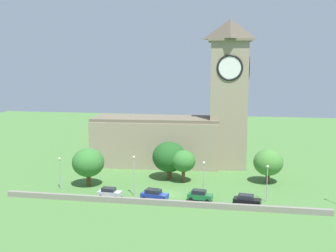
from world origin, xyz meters
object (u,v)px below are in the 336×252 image
(car_silver, at_px, (110,192))
(car_blue, at_px, (154,195))
(car_black, at_px, (247,200))
(streetlamp_west_mid, at_px, (134,169))
(streetlamp_west_end, at_px, (60,168))
(tree_riverside_west, at_px, (169,157))
(church, at_px, (184,122))
(tree_churchyard, at_px, (268,162))
(car_green, at_px, (200,195))
(tree_by_tower, at_px, (88,163))
(tree_riverside_east, at_px, (183,161))
(streetlamp_central, at_px, (204,173))
(streetlamp_east_mid, at_px, (267,177))

(car_silver, xyz_separation_m, car_blue, (8.15, 0.02, 0.07))
(car_black, relative_size, streetlamp_west_mid, 0.65)
(car_black, bearing_deg, streetlamp_west_end, 174.87)
(car_silver, bearing_deg, tree_riverside_west, 57.88)
(church, xyz_separation_m, tree_churchyard, (18.52, -11.71, -5.87))
(car_green, bearing_deg, car_silver, -176.56)
(car_green, height_order, tree_churchyard, tree_churchyard)
(car_silver, bearing_deg, car_black, -0.20)
(car_green, relative_size, tree_by_tower, 0.60)
(car_blue, xyz_separation_m, tree_riverside_east, (3.52, 11.67, 3.37))
(streetlamp_central, xyz_separation_m, tree_riverside_east, (-4.82, 8.41, -0.04))
(streetlamp_central, xyz_separation_m, streetlamp_east_mid, (10.97, -0.91, 0.02))
(tree_riverside_west, bearing_deg, streetlamp_central, -51.84)
(car_silver, height_order, tree_by_tower, tree_by_tower)
(car_blue, bearing_deg, streetlamp_central, 21.33)
(tree_by_tower, bearing_deg, car_blue, -22.93)
(streetlamp_central, height_order, tree_riverside_west, tree_riverside_west)
(streetlamp_west_mid, relative_size, tree_riverside_west, 0.95)
(car_green, bearing_deg, tree_riverside_east, 112.29)
(streetlamp_central, relative_size, streetlamp_east_mid, 0.99)
(streetlamp_central, distance_m, tree_riverside_east, 9.70)
(church, relative_size, tree_riverside_west, 4.68)
(streetlamp_east_mid, xyz_separation_m, tree_riverside_west, (-18.99, 11.12, 0.27))
(streetlamp_west_mid, bearing_deg, tree_by_tower, 156.80)
(church, distance_m, tree_by_tower, 25.99)
(car_silver, relative_size, tree_riverside_west, 0.55)
(car_silver, xyz_separation_m, tree_by_tower, (-6.19, 6.09, 3.74))
(streetlamp_east_mid, relative_size, tree_riverside_east, 0.99)
(tree_riverside_west, relative_size, tree_churchyard, 1.14)
(streetlamp_west_end, bearing_deg, tree_churchyard, 15.88)
(car_green, distance_m, streetlamp_west_end, 27.01)
(streetlamp_west_end, xyz_separation_m, tree_by_tower, (4.48, 3.05, 0.44))
(car_green, xyz_separation_m, streetlamp_west_end, (-26.74, 2.07, 3.23))
(church, bearing_deg, streetlamp_central, -73.50)
(streetlamp_west_end, relative_size, tree_by_tower, 0.83)
(tree_riverside_west, distance_m, tree_by_tower, 16.42)
(church, height_order, car_silver, church)
(streetlamp_east_mid, distance_m, tree_churchyard, 11.79)
(church, height_order, streetlamp_west_end, church)
(car_black, xyz_separation_m, tree_riverside_east, (-12.42, 11.78, 3.39))
(car_blue, height_order, car_black, car_blue)
(streetlamp_west_mid, relative_size, tree_riverside_east, 1.13)
(car_green, xyz_separation_m, streetlamp_west_mid, (-11.96, 0.71, 3.92))
(tree_riverside_east, bearing_deg, tree_churchyard, 8.31)
(tree_by_tower, relative_size, tree_riverside_east, 1.14)
(streetlamp_west_end, height_order, streetlamp_west_mid, streetlamp_west_mid)
(car_green, height_order, tree_riverside_west, tree_riverside_west)
(car_green, bearing_deg, streetlamp_west_mid, 176.60)
(streetlamp_west_end, xyz_separation_m, tree_riverside_west, (19.14, 10.45, 0.47))
(streetlamp_west_mid, bearing_deg, church, 76.71)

